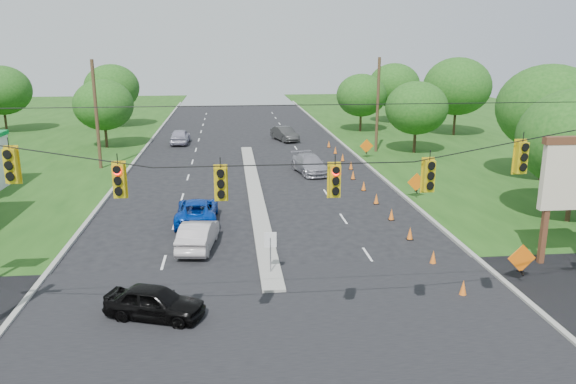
{
  "coord_description": "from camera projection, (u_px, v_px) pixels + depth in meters",
  "views": [
    {
      "loc": [
        -1.73,
        -17.6,
        10.14
      ],
      "look_at": [
        1.23,
        10.1,
        2.8
      ],
      "focal_mm": 35.0,
      "sensor_mm": 36.0,
      "label": 1
    }
  ],
  "objects": [
    {
      "name": "white_sedan",
      "position": [
        198.0,
        235.0,
        28.66
      ],
      "size": [
        2.11,
        4.56,
        1.45
      ],
      "primitive_type": "imported",
      "rotation": [
        0.0,
        0.0,
        3.01
      ],
      "color": "#BFB5B5",
      "rests_on": "ground"
    },
    {
      "name": "signal_span",
      "position": [
        285.0,
        216.0,
        17.45
      ],
      "size": [
        25.6,
        0.32,
        9.0
      ],
      "color": "#422D1C",
      "rests_on": "ground"
    },
    {
      "name": "cone_2",
      "position": [
        410.0,
        233.0,
        30.01
      ],
      "size": [
        0.32,
        0.32,
        0.7
      ],
      "primitive_type": "cone",
      "color": "orange",
      "rests_on": "ground"
    },
    {
      "name": "cross_street",
      "position": [
        284.0,
        343.0,
        19.68
      ],
      "size": [
        160.0,
        14.0,
        0.02
      ],
      "primitive_type": "cube",
      "color": "black",
      "rests_on": "ground"
    },
    {
      "name": "cone_3",
      "position": [
        391.0,
        214.0,
        33.38
      ],
      "size": [
        0.32,
        0.32,
        0.7
      ],
      "primitive_type": "cone",
      "color": "orange",
      "rests_on": "ground"
    },
    {
      "name": "cone_10",
      "position": [
        329.0,
        144.0,
        57.0
      ],
      "size": [
        0.32,
        0.32,
        0.7
      ],
      "primitive_type": "cone",
      "color": "orange",
      "rests_on": "ground"
    },
    {
      "name": "silver_car_far",
      "position": [
        310.0,
        164.0,
        45.48
      ],
      "size": [
        2.94,
        5.41,
        1.49
      ],
      "primitive_type": "imported",
      "rotation": [
        0.0,
        0.0,
        0.17
      ],
      "color": "gray",
      "rests_on": "ground"
    },
    {
      "name": "cone_7",
      "position": [
        351.0,
        165.0,
        46.9
      ],
      "size": [
        0.32,
        0.32,
        0.7
      ],
      "primitive_type": "cone",
      "color": "orange",
      "rests_on": "ground"
    },
    {
      "name": "work_sign_1",
      "position": [
        416.0,
        183.0,
        37.82
      ],
      "size": [
        1.27,
        0.58,
        1.37
      ],
      "color": "black",
      "rests_on": "ground"
    },
    {
      "name": "ground",
      "position": [
        284.0,
        343.0,
        19.68
      ],
      "size": [
        160.0,
        160.0,
        0.0
      ],
      "primitive_type": "plane",
      "color": "black",
      "rests_on": "ground"
    },
    {
      "name": "utility_pole_far_left",
      "position": [
        96.0,
        115.0,
        46.1
      ],
      "size": [
        0.28,
        0.28,
        9.0
      ],
      "primitive_type": "cylinder",
      "color": "#422D1C",
      "rests_on": "ground"
    },
    {
      "name": "tree_6",
      "position": [
        112.0,
        88.0,
        69.66
      ],
      "size": [
        6.72,
        6.72,
        7.84
      ],
      "color": "black",
      "rests_on": "ground"
    },
    {
      "name": "utility_pole_far_right",
      "position": [
        378.0,
        106.0,
        53.48
      ],
      "size": [
        0.28,
        0.28,
        9.0
      ],
      "primitive_type": "cylinder",
      "color": "#422D1C",
      "rests_on": "ground"
    },
    {
      "name": "cone_1",
      "position": [
        433.0,
        257.0,
        26.65
      ],
      "size": [
        0.32,
        0.32,
        0.7
      ],
      "primitive_type": "cone",
      "color": "orange",
      "rests_on": "ground"
    },
    {
      "name": "cone_6",
      "position": [
        353.0,
        175.0,
        43.47
      ],
      "size": [
        0.32,
        0.32,
        0.7
      ],
      "primitive_type": "cone",
      "color": "orange",
      "rests_on": "ground"
    },
    {
      "name": "silver_car_oncoming",
      "position": [
        180.0,
        136.0,
        58.93
      ],
      "size": [
        1.97,
        4.67,
        1.58
      ],
      "primitive_type": "imported",
      "rotation": [
        0.0,
        0.0,
        3.12
      ],
      "color": "#A09DB3",
      "rests_on": "ground"
    },
    {
      "name": "curb_right",
      "position": [
        364.0,
        163.0,
        49.57
      ],
      "size": [
        0.25,
        110.0,
        0.16
      ],
      "primitive_type": "cube",
      "color": "gray",
      "rests_on": "ground"
    },
    {
      "name": "tree_9",
      "position": [
        417.0,
        108.0,
        52.92
      ],
      "size": [
        5.88,
        5.88,
        6.86
      ],
      "color": "black",
      "rests_on": "ground"
    },
    {
      "name": "cone_8",
      "position": [
        343.0,
        157.0,
        50.27
      ],
      "size": [
        0.32,
        0.32,
        0.7
      ],
      "primitive_type": "cone",
      "color": "orange",
      "rests_on": "ground"
    },
    {
      "name": "tree_12",
      "position": [
        361.0,
        95.0,
        66.17
      ],
      "size": [
        5.88,
        5.88,
        6.86
      ],
      "color": "black",
      "rests_on": "ground"
    },
    {
      "name": "tree_10",
      "position": [
        457.0,
        86.0,
        63.04
      ],
      "size": [
        7.56,
        7.56,
        8.82
      ],
      "color": "black",
      "rests_on": "ground"
    },
    {
      "name": "cone_0",
      "position": [
        463.0,
        288.0,
        23.28
      ],
      "size": [
        0.32,
        0.32,
        0.7
      ],
      "primitive_type": "cone",
      "color": "orange",
      "rests_on": "ground"
    },
    {
      "name": "cone_9",
      "position": [
        335.0,
        150.0,
        53.63
      ],
      "size": [
        0.32,
        0.32,
        0.7
      ],
      "primitive_type": "cone",
      "color": "orange",
      "rests_on": "ground"
    },
    {
      "name": "median_sign",
      "position": [
        270.0,
        245.0,
        25.08
      ],
      "size": [
        0.55,
        0.06,
        2.05
      ],
      "color": "gray",
      "rests_on": "ground"
    },
    {
      "name": "tree_5",
      "position": [
        103.0,
        105.0,
        55.6
      ],
      "size": [
        5.88,
        5.88,
        6.86
      ],
      "color": "black",
      "rests_on": "ground"
    },
    {
      "name": "cone_4",
      "position": [
        376.0,
        199.0,
        36.74
      ],
      "size": [
        0.32,
        0.32,
        0.7
      ],
      "primitive_type": "cone",
      "color": "orange",
      "rests_on": "ground"
    },
    {
      "name": "tree_11",
      "position": [
        394.0,
        85.0,
        73.36
      ],
      "size": [
        6.72,
        6.72,
        7.84
      ],
      "color": "black",
      "rests_on": "ground"
    },
    {
      "name": "tree_8",
      "position": [
        548.0,
        108.0,
        41.68
      ],
      "size": [
        7.56,
        7.56,
        8.82
      ],
      "color": "black",
      "rests_on": "ground"
    },
    {
      "name": "median",
      "position": [
        255.0,
        192.0,
        39.88
      ],
      "size": [
        1.0,
        34.0,
        0.18
      ],
      "primitive_type": "cube",
      "color": "gray",
      "rests_on": "ground"
    },
    {
      "name": "tree_4",
      "position": [
        2.0,
        90.0,
        65.55
      ],
      "size": [
        6.72,
        6.72,
        7.84
      ],
      "color": "black",
      "rests_on": "ground"
    },
    {
      "name": "work_sign_0",
      "position": [
        522.0,
        260.0,
        24.36
      ],
      "size": [
        1.27,
        0.58,
        1.37
      ],
      "color": "black",
      "rests_on": "ground"
    },
    {
      "name": "curb_left",
      "position": [
        130.0,
        168.0,
        47.49
      ],
      "size": [
        0.25,
        110.0,
        0.16
      ],
      "primitive_type": "cube",
      "color": "gray",
      "rests_on": "ground"
    },
    {
      "name": "black_sedan",
      "position": [
        155.0,
        302.0,
        21.31
      ],
      "size": [
        4.12,
        2.71,
        1.31
      ],
      "primitive_type": "imported",
      "rotation": [
        0.0,
        0.0,
        1.24
      ],
      "color": "black",
      "rests_on": "ground"
    },
    {
      "name": "cone_5",
      "position": [
        364.0,
        186.0,
        40.11
      ],
      "size": [
        0.32,
        0.32,
        0.7
      ],
      "primitive_type": "cone",
      "color": "orange",
      "rests_on": "ground"
    },
    {
      "name": "pylon_sign",
      "position": [
        576.0,
        181.0,
        26.09
      ],
      "size": [
        5.9,
        2.3,
        6.12
      ],
      "color": "#59331E",
      "rests_on": "ground"
    },
    {
      "name": "dark_car_receding",
      "position": [
        285.0,
        134.0,
        60.8
      ],
      "size": [
        2.92,
        4.84,
        1.5
      ],
      "primitive_type": "imported",
      "rotation": [
        0.0,
        0.0,
        0.31
      ],
      "color": "#2D2D2D",
      "rests_on": "ground"
    },
    {
      "name": "blue_pickup",
      "position": [
        197.0,
        210.0,
        32.9
      ],
      "size": [
        2.37,
        5.1,
        1.41
      ],
      "primitive_type": "imported",
      "rotation": [
        0.0,
        0.0,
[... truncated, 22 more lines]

